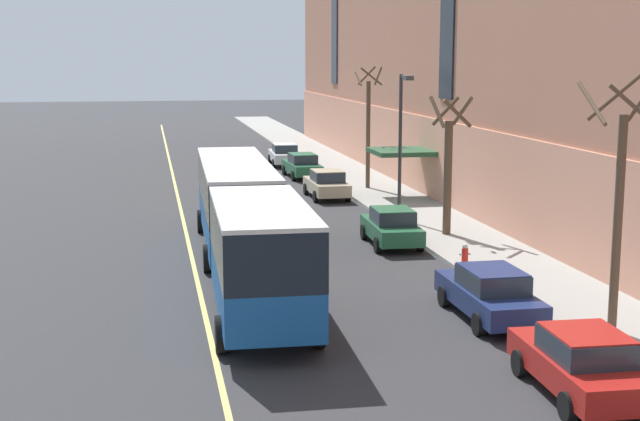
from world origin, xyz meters
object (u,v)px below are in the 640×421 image
object	(u,v)px
parked_car_champagne_3	(327,184)
fire_hydrant	(465,254)
street_tree_mid_block	(448,164)
street_lamp	(402,131)
parked_car_red_4	(582,363)
street_tree_near_corner	(618,201)
parked_car_white_6	(284,154)
city_bus	(244,217)
parked_car_green_5	(392,227)
parked_car_navy_2	(490,293)
parked_car_green_0	(302,165)
street_tree_far_uptown	(368,125)

from	to	relation	value
parked_car_champagne_3	fire_hydrant	size ratio (longest dim) A/B	6.21
street_tree_mid_block	street_lamp	distance (m)	3.84
parked_car_red_4	street_tree_near_corner	xyz separation A→B (m)	(2.89, 3.92, 3.00)
parked_car_champagne_3	street_tree_mid_block	xyz separation A→B (m)	(2.93, -11.46, 2.39)
parked_car_white_6	street_tree_near_corner	bearing A→B (deg)	-85.91
city_bus	street_lamp	xyz separation A→B (m)	(8.16, 8.56, 2.19)
street_tree_near_corner	street_tree_mid_block	distance (m)	13.91
parked_car_champagne_3	street_tree_near_corner	distance (m)	25.70
parked_car_green_5	fire_hydrant	bearing A→B (deg)	-68.43
parked_car_navy_2	parked_car_green_5	distance (m)	10.55
parked_car_navy_2	street_tree_mid_block	xyz separation A→B (m)	(2.73, 11.74, 2.38)
parked_car_red_4	parked_car_green_0	bearing A→B (deg)	89.83
street_tree_far_uptown	parked_car_green_5	bearing A→B (deg)	-100.36
parked_car_green_5	fire_hydrant	size ratio (longest dim) A/B	6.07
parked_car_navy_2	parked_car_green_5	size ratio (longest dim) A/B	1.09
street_tree_mid_block	parked_car_green_5	bearing A→B (deg)	-156.82
parked_car_white_6	street_tree_near_corner	world-z (taller)	street_tree_near_corner
parked_car_green_5	street_lamp	world-z (taller)	street_lamp
parked_car_green_5	parked_car_white_6	xyz separation A→B (m)	(-0.16, 27.85, 0.00)
parked_car_red_4	street_tree_far_uptown	world-z (taller)	street_tree_far_uptown
parked_car_green_0	city_bus	bearing A→B (deg)	-104.32
parked_car_green_0	parked_car_green_5	distance (m)	21.18
parked_car_navy_2	street_tree_near_corner	distance (m)	4.57
city_bus	street_lamp	bearing A→B (deg)	46.35
city_bus	parked_car_white_6	distance (m)	32.32
fire_hydrant	parked_car_white_6	bearing A→B (deg)	93.22
parked_car_green_5	street_tree_near_corner	bearing A→B (deg)	-77.84
city_bus	street_tree_near_corner	xyz separation A→B (m)	(9.16, -8.87, 1.71)
street_tree_far_uptown	parked_car_champagne_3	bearing A→B (deg)	-139.79
parked_car_red_4	parked_car_green_5	distance (m)	16.63
parked_car_green_5	fire_hydrant	world-z (taller)	parked_car_green_5
parked_car_champagne_3	parked_car_green_5	distance (m)	12.65
parked_car_green_5	street_tree_near_corner	world-z (taller)	street_tree_near_corner
parked_car_champagne_3	street_tree_far_uptown	bearing A→B (deg)	40.21
parked_car_green_5	street_tree_mid_block	size ratio (longest dim) A/B	0.75
city_bus	parked_car_red_4	xyz separation A→B (m)	(6.28, -12.79, -1.29)
street_lamp	parked_car_green_5	bearing A→B (deg)	-110.22
street_tree_near_corner	fire_hydrant	xyz separation A→B (m)	(-1.10, 8.57, -3.29)
parked_car_champagne_3	street_tree_far_uptown	size ratio (longest dim) A/B	0.64
parked_car_red_4	fire_hydrant	world-z (taller)	parked_car_red_4
parked_car_champagne_3	street_tree_mid_block	distance (m)	12.06
parked_car_navy_2	street_lamp	size ratio (longest dim) A/B	0.71
parked_car_green_0	street_tree_near_corner	bearing A→B (deg)	-85.32
parked_car_navy_2	street_tree_far_uptown	xyz separation A→B (m)	(2.71, 25.66, 2.96)
city_bus	parked_car_navy_2	size ratio (longest dim) A/B	4.18
parked_car_white_6	parked_car_red_4	bearing A→B (deg)	-89.98
parked_car_navy_2	parked_car_red_4	distance (m)	6.08
parked_car_red_4	parked_car_green_5	size ratio (longest dim) A/B	1.02
parked_car_green_0	parked_car_green_5	size ratio (longest dim) A/B	1.11
parked_car_red_4	street_tree_far_uptown	bearing A→B (deg)	84.76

